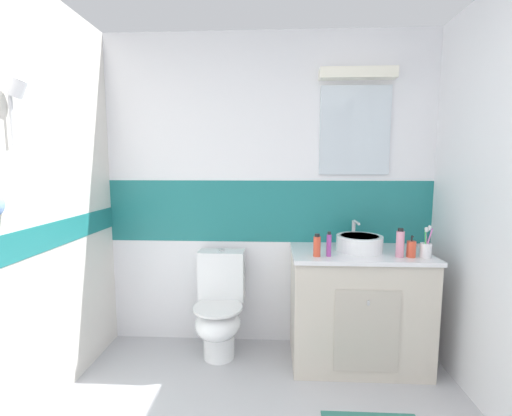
# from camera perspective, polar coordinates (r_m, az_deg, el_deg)

# --- Properties ---
(wall_back_tiled) EXTENTS (3.20, 0.20, 2.50)m
(wall_back_tiled) POSITION_cam_1_polar(r_m,az_deg,el_deg) (2.86, 2.20, 2.75)
(wall_back_tiled) COLOR white
(wall_back_tiled) RESTS_ON ground_plane
(vanity_cabinet) EXTENTS (0.98, 0.58, 0.85)m
(vanity_cabinet) POSITION_cam_1_polar(r_m,az_deg,el_deg) (2.80, 16.18, -15.23)
(vanity_cabinet) COLOR beige
(vanity_cabinet) RESTS_ON ground_plane
(sink_basin) EXTENTS (0.33, 0.38, 0.20)m
(sink_basin) POSITION_cam_1_polar(r_m,az_deg,el_deg) (2.66, 16.53, -5.44)
(sink_basin) COLOR white
(sink_basin) RESTS_ON vanity_cabinet
(toilet) EXTENTS (0.37, 0.50, 0.81)m
(toilet) POSITION_cam_1_polar(r_m,az_deg,el_deg) (2.82, -5.98, -16.00)
(toilet) COLOR white
(toilet) RESTS_ON ground_plane
(toothbrush_cup) EXTENTS (0.07, 0.07, 0.22)m
(toothbrush_cup) POSITION_cam_1_polar(r_m,az_deg,el_deg) (2.64, 26.03, -6.03)
(toothbrush_cup) COLOR white
(toothbrush_cup) RESTS_ON vanity_cabinet
(soap_dispenser) EXTENTS (0.06, 0.06, 0.15)m
(soap_dispenser) POSITION_cam_1_polar(r_m,az_deg,el_deg) (2.61, 24.04, -6.13)
(soap_dispenser) COLOR #D84C33
(soap_dispenser) RESTS_ON vanity_cabinet
(toothpaste_tube_upright) EXTENTS (0.03, 0.03, 0.17)m
(toothpaste_tube_upright) POSITION_cam_1_polar(r_m,az_deg,el_deg) (2.45, 11.83, -5.88)
(toothpaste_tube_upright) COLOR #993F99
(toothpaste_tube_upright) RESTS_ON vanity_cabinet
(deodorant_spray_can) EXTENTS (0.05, 0.05, 0.16)m
(deodorant_spray_can) POSITION_cam_1_polar(r_m,az_deg,el_deg) (2.43, 9.93, -6.10)
(deodorant_spray_can) COLOR #D84C33
(deodorant_spray_can) RESTS_ON vanity_cabinet
(shampoo_bottle_tall) EXTENTS (0.05, 0.05, 0.20)m
(shampoo_bottle_tall) POSITION_cam_1_polar(r_m,az_deg,el_deg) (2.57, 22.49, -5.37)
(shampoo_bottle_tall) COLOR pink
(shampoo_bottle_tall) RESTS_ON vanity_cabinet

